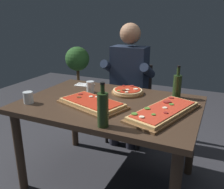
% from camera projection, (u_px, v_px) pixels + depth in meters
% --- Properties ---
extents(ground_plane, '(6.40, 6.40, 0.00)m').
position_uv_depth(ground_plane, '(110.00, 180.00, 2.15)').
color(ground_plane, '#2D2D33').
extents(dining_table, '(1.40, 0.96, 0.74)m').
position_uv_depth(dining_table, '(109.00, 113.00, 1.95)').
color(dining_table, '#3D2B1E').
rests_on(dining_table, ground_plane).
extents(pizza_rectangular_front, '(0.59, 0.44, 0.05)m').
position_uv_depth(pizza_rectangular_front, '(92.00, 103.00, 1.84)').
color(pizza_rectangular_front, brown).
rests_on(pizza_rectangular_front, dining_table).
extents(pizza_rectangular_left, '(0.44, 0.68, 0.05)m').
position_uv_depth(pizza_rectangular_left, '(164.00, 111.00, 1.68)').
color(pizza_rectangular_left, brown).
rests_on(pizza_rectangular_left, dining_table).
extents(pizza_round_far, '(0.29, 0.29, 0.05)m').
position_uv_depth(pizza_round_far, '(128.00, 91.00, 2.13)').
color(pizza_round_far, brown).
rests_on(pizza_round_far, dining_table).
extents(wine_bottle_dark, '(0.07, 0.07, 0.27)m').
position_uv_depth(wine_bottle_dark, '(177.00, 86.00, 1.99)').
color(wine_bottle_dark, '#233819').
rests_on(wine_bottle_dark, dining_table).
extents(oil_bottle_amber, '(0.07, 0.07, 0.29)m').
position_uv_depth(oil_bottle_amber, '(103.00, 109.00, 1.47)').
color(oil_bottle_amber, '#233819').
rests_on(oil_bottle_amber, dining_table).
extents(tumbler_near_camera, '(0.07, 0.07, 0.10)m').
position_uv_depth(tumbler_near_camera, '(90.00, 88.00, 2.15)').
color(tumbler_near_camera, silver).
rests_on(tumbler_near_camera, dining_table).
extents(tumbler_far_side, '(0.08, 0.08, 0.09)m').
position_uv_depth(tumbler_far_side, '(28.00, 98.00, 1.89)').
color(tumbler_far_side, silver).
rests_on(tumbler_far_side, dining_table).
extents(napkin_cutlery_set, '(0.19, 0.13, 0.01)m').
position_uv_depth(napkin_cutlery_set, '(85.00, 85.00, 2.38)').
color(napkin_cutlery_set, white).
rests_on(napkin_cutlery_set, dining_table).
extents(diner_chair, '(0.44, 0.44, 0.87)m').
position_uv_depth(diner_chair, '(131.00, 98.00, 2.79)').
color(diner_chair, black).
rests_on(diner_chair, ground_plane).
extents(seated_diner, '(0.53, 0.41, 1.33)m').
position_uv_depth(seated_diner, '(128.00, 79.00, 2.60)').
color(seated_diner, '#23232D').
rests_on(seated_diner, ground_plane).
extents(potted_plant_corner, '(0.36, 0.36, 0.96)m').
position_uv_depth(potted_plant_corner, '(78.00, 74.00, 3.68)').
color(potted_plant_corner, '#846042').
rests_on(potted_plant_corner, ground_plane).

